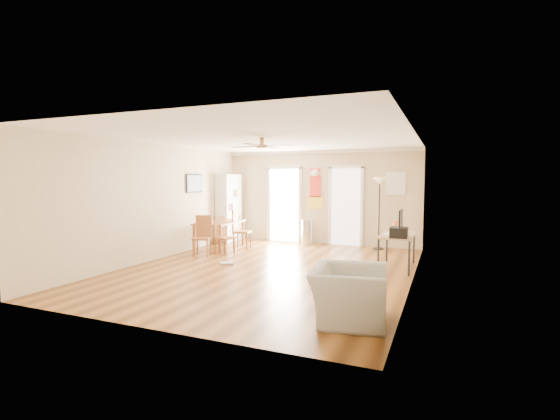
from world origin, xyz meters
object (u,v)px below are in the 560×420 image
at_px(dining_table, 220,235).
at_px(torchiere_lamp, 379,213).
at_px(bookshelf, 229,208).
at_px(dining_chair_right_b, 225,236).
at_px(dining_chair_near, 202,236).
at_px(wastebasket_b, 354,284).
at_px(printer, 399,232).
at_px(computer_desk, 397,251).
at_px(armchair, 349,294).
at_px(wastebasket_a, 347,269).
at_px(dining_chair_right_a, 242,230).
at_px(trash_can, 307,232).

distance_m(dining_table, torchiere_lamp, 4.16).
bearing_deg(dining_table, bookshelf, 108.48).
xyz_separation_m(bookshelf, dining_chair_right_b, (0.94, -1.82, -0.51)).
relative_size(bookshelf, dining_chair_right_b, 2.13).
bearing_deg(dining_chair_near, wastebasket_b, -40.26).
bearing_deg(printer, dining_chair_right_b, 172.93).
relative_size(computer_desk, armchair, 1.23).
relative_size(dining_table, dining_chair_right_b, 1.56).
xyz_separation_m(dining_chair_near, computer_desk, (4.38, 0.44, -0.13)).
bearing_deg(torchiere_lamp, dining_table, -158.75).
xyz_separation_m(dining_chair_right_b, dining_chair_near, (-0.40, -0.37, 0.02)).
distance_m(dining_chair_near, printer, 4.46).
xyz_separation_m(bookshelf, wastebasket_b, (4.48, -3.83, -0.83)).
bearing_deg(wastebasket_a, armchair, -76.46).
distance_m(wastebasket_b, armchair, 1.32).
bearing_deg(armchair, dining_chair_near, 47.00).
relative_size(bookshelf, dining_chair_near, 2.06).
relative_size(bookshelf, wastebasket_a, 7.34).
relative_size(dining_chair_right_b, armchair, 0.87).
bearing_deg(bookshelf, dining_chair_near, -66.90).
distance_m(dining_chair_near, armchair, 5.08).
relative_size(torchiere_lamp, computer_desk, 1.44).
bearing_deg(bookshelf, computer_desk, -10.17).
distance_m(wastebasket_a, armchair, 2.39).
height_order(dining_chair_near, armchair, dining_chair_near).
distance_m(dining_chair_right_a, trash_can, 1.88).
distance_m(wastebasket_a, wastebasket_b, 1.08).
distance_m(dining_table, dining_chair_near, 1.05).
bearing_deg(dining_table, computer_desk, -7.46).
bearing_deg(trash_can, wastebasket_b, -62.26).
height_order(torchiere_lamp, wastebasket_a, torchiere_lamp).
bearing_deg(dining_chair_right_a, dining_table, 99.73).
bearing_deg(bookshelf, dining_table, -62.11).
relative_size(dining_table, wastebasket_b, 4.99).
xyz_separation_m(torchiere_lamp, wastebasket_a, (-0.10, -3.15, -0.80)).
bearing_deg(wastebasket_b, dining_chair_near, 157.44).
relative_size(dining_chair_near, wastebasket_b, 3.31).
relative_size(trash_can, wastebasket_b, 2.40).
relative_size(computer_desk, wastebasket_b, 4.54).
xyz_separation_m(dining_chair_near, trash_can, (1.73, 2.57, -0.13)).
bearing_deg(computer_desk, armchair, -93.85).
distance_m(trash_can, printer, 3.77).
bearing_deg(dining_table, trash_can, 39.15).
xyz_separation_m(dining_chair_right_a, armchair, (3.75, -4.18, -0.16)).
bearing_deg(wastebasket_a, dining_table, 156.18).
height_order(dining_chair_right_b, dining_chair_near, dining_chair_near).
distance_m(bookshelf, trash_can, 2.38).
bearing_deg(computer_desk, wastebasket_a, -126.50).
bearing_deg(computer_desk, trash_can, 141.22).
bearing_deg(dining_chair_near, dining_table, 80.41).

